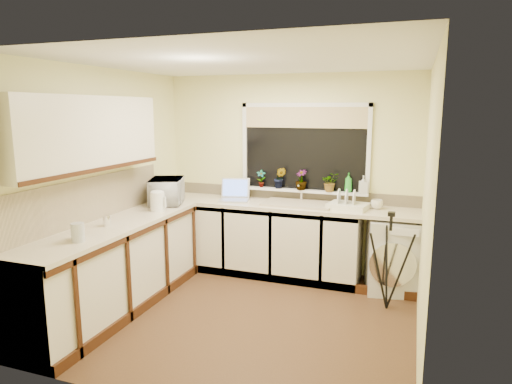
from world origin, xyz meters
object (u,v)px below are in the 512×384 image
(plant_c, at_px, (301,180))
(plant_d, at_px, (330,182))
(washing_machine, at_px, (394,255))
(soap_bottle_green, at_px, (348,182))
(soap_bottle_clear, at_px, (363,184))
(steel_jar, at_px, (107,221))
(plant_b, at_px, (280,178))
(microwave, at_px, (167,191))
(laptop, at_px, (235,194))
(cup_back, at_px, (377,204))
(tripod, at_px, (389,261))
(dish_rack, at_px, (348,206))
(plant_a, at_px, (261,179))
(glass_jug, at_px, (78,232))
(kettle, at_px, (158,202))
(cup_left, at_px, (78,234))

(plant_c, bearing_deg, plant_d, 0.60)
(washing_machine, height_order, plant_c, plant_c)
(soap_bottle_green, bearing_deg, soap_bottle_clear, -5.59)
(steel_jar, height_order, plant_b, plant_b)
(soap_bottle_clear, bearing_deg, microwave, -163.89)
(laptop, distance_m, cup_back, 1.73)
(tripod, distance_m, cup_back, 0.81)
(plant_c, bearing_deg, washing_machine, -11.22)
(laptop, xyz_separation_m, tripod, (1.93, -0.60, -0.46))
(washing_machine, bearing_deg, dish_rack, 168.48)
(soap_bottle_green, distance_m, cup_back, 0.43)
(tripod, relative_size, soap_bottle_green, 4.40)
(soap_bottle_green, bearing_deg, washing_machine, -24.45)
(plant_a, distance_m, plant_d, 0.88)
(glass_jug, relative_size, soap_bottle_green, 0.71)
(kettle, height_order, tripod, kettle)
(dish_rack, relative_size, glass_jug, 2.64)
(kettle, relative_size, cup_back, 1.54)
(kettle, relative_size, tripod, 0.21)
(plant_a, xyz_separation_m, soap_bottle_clear, (1.27, 0.00, -0.00))
(dish_rack, height_order, steel_jar, steel_jar)
(kettle, bearing_deg, laptop, 56.54)
(kettle, xyz_separation_m, dish_rack, (2.00, 0.82, -0.07))
(microwave, relative_size, soap_bottle_clear, 2.61)
(steel_jar, bearing_deg, dish_rack, 36.43)
(plant_d, height_order, soap_bottle_clear, plant_d)
(kettle, xyz_separation_m, steel_jar, (-0.11, -0.74, -0.05))
(microwave, xyz_separation_m, plant_c, (1.51, 0.63, 0.12))
(kettle, distance_m, plant_d, 2.04)
(microwave, bearing_deg, glass_jug, 161.71)
(washing_machine, height_order, kettle, kettle)
(plant_c, bearing_deg, microwave, -157.21)
(cup_back, bearing_deg, soap_bottle_green, 157.68)
(tripod, bearing_deg, laptop, -179.57)
(washing_machine, bearing_deg, plant_b, 160.39)
(plant_b, bearing_deg, plant_d, -0.05)
(washing_machine, bearing_deg, cup_left, -152.74)
(laptop, height_order, microwave, microwave)
(cup_left, bearing_deg, glass_jug, -50.46)
(laptop, distance_m, glass_jug, 2.22)
(steel_jar, height_order, soap_bottle_green, soap_bottle_green)
(laptop, height_order, plant_c, plant_c)
(dish_rack, distance_m, plant_c, 0.69)
(tripod, bearing_deg, dish_rack, 150.53)
(plant_d, distance_m, cup_back, 0.61)
(washing_machine, height_order, soap_bottle_green, soap_bottle_green)
(steel_jar, relative_size, plant_d, 0.47)
(microwave, height_order, plant_b, plant_b)
(washing_machine, height_order, plant_b, plant_b)
(glass_jug, distance_m, plant_b, 2.57)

